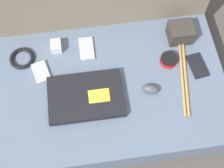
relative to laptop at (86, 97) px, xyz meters
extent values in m
plane|color=#4C4742|center=(0.12, 0.04, -0.17)|extent=(8.00, 8.00, 0.00)
cube|color=slate|center=(0.12, 0.04, -0.10)|extent=(1.01, 0.65, 0.16)
cube|color=black|center=(0.00, 0.00, 0.00)|extent=(0.32, 0.22, 0.03)
cube|color=yellow|center=(0.06, -0.01, 0.02)|extent=(0.09, 0.06, 0.00)
ellipsoid|color=#4C4C51|center=(0.28, -0.01, 0.00)|extent=(0.08, 0.06, 0.04)
cylinder|color=red|center=(0.39, 0.13, 0.00)|extent=(0.08, 0.08, 0.02)
cylinder|color=black|center=(0.39, 0.13, 0.01)|extent=(0.07, 0.07, 0.01)
cube|color=#B7B7BC|center=(-0.19, 0.15, -0.01)|extent=(0.09, 0.12, 0.01)
cube|color=black|center=(0.51, 0.08, -0.01)|extent=(0.08, 0.13, 0.01)
cube|color=#B7B7BC|center=(0.03, 0.24, -0.01)|extent=(0.07, 0.12, 0.01)
cube|color=#38332D|center=(0.47, 0.25, 0.03)|extent=(0.11, 0.10, 0.08)
cube|color=silver|center=(-0.11, 0.27, 0.01)|extent=(0.05, 0.06, 0.04)
torus|color=black|center=(-0.27, 0.23, -0.01)|extent=(0.11, 0.11, 0.02)
cylinder|color=tan|center=(0.43, 0.03, -0.01)|extent=(0.07, 0.36, 0.01)
cylinder|color=tan|center=(0.45, 0.03, -0.01)|extent=(0.07, 0.36, 0.01)
camera|label=1|loc=(0.04, -0.53, 1.23)|focal=50.00mm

